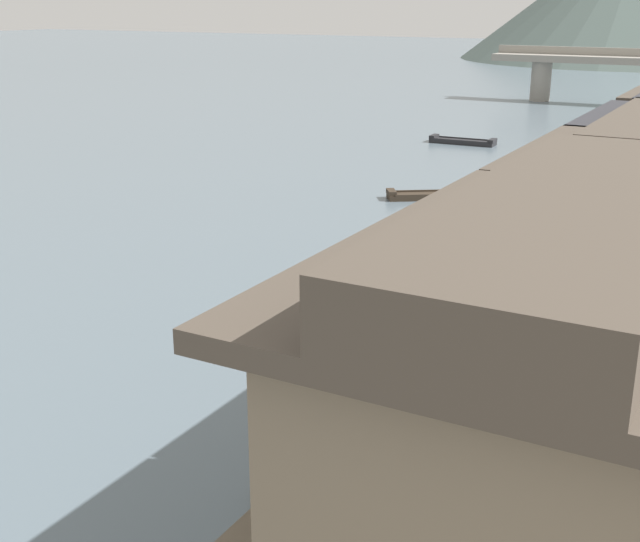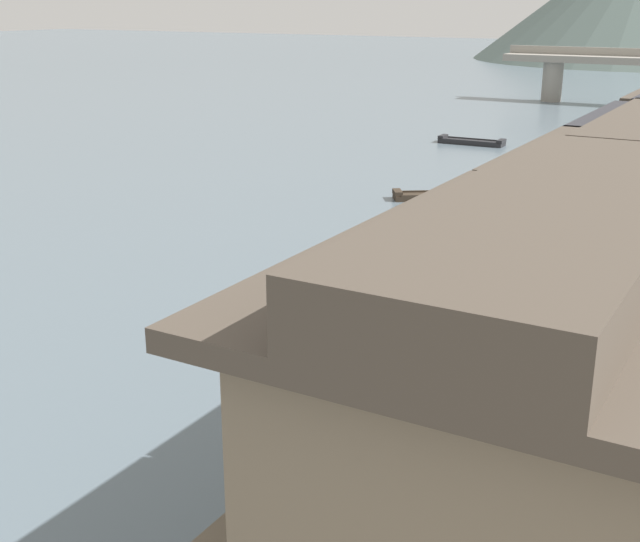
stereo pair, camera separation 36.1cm
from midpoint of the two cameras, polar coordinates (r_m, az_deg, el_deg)
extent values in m
cube|color=#232326|center=(31.89, 14.64, 1.85)|extent=(1.00, 4.26, 0.27)
cube|color=#232326|center=(33.68, 15.52, 3.09)|extent=(0.82, 0.38, 0.25)
cube|color=#232326|center=(29.98, 13.73, 1.41)|extent=(0.82, 0.38, 0.25)
cube|color=#232326|center=(31.94, 13.96, 2.26)|extent=(0.17, 3.74, 0.08)
cube|color=#232326|center=(31.76, 15.38, 2.05)|extent=(0.17, 3.74, 0.08)
ellipsoid|color=brown|center=(31.80, 14.69, 2.47)|extent=(0.83, 1.15, 0.44)
cube|color=brown|center=(17.85, 0.44, -10.81)|extent=(1.86, 5.34, 0.24)
cube|color=brown|center=(19.85, 2.84, -6.97)|extent=(0.90, 0.51, 0.21)
cube|color=brown|center=(15.74, -2.65, -14.19)|extent=(0.90, 0.51, 0.21)
cube|color=brown|center=(17.91, -0.89, -10.14)|extent=(0.92, 4.70, 0.08)
cube|color=brown|center=(17.65, 1.79, -10.59)|extent=(0.92, 4.70, 0.08)
ellipsoid|color=olive|center=(17.68, 0.45, -9.81)|extent=(1.05, 1.33, 0.47)
cube|color=#33281E|center=(38.86, 8.18, 5.10)|extent=(3.72, 2.97, 0.23)
cube|color=#33281E|center=(38.48, 5.63, 5.40)|extent=(0.81, 0.96, 0.21)
cube|color=#33281E|center=(39.21, 10.71, 5.42)|extent=(0.81, 0.96, 0.21)
cube|color=#33281E|center=(38.38, 8.33, 5.17)|extent=(2.78, 1.92, 0.08)
cube|color=#33281E|center=(39.27, 8.05, 5.47)|extent=(2.78, 1.92, 0.08)
cube|color=#232326|center=(54.47, 10.58, 8.70)|extent=(4.21, 1.25, 0.24)
cube|color=#232326|center=(55.05, 8.66, 9.14)|extent=(0.39, 1.03, 0.21)
cube|color=#232326|center=(53.88, 12.58, 8.72)|extent=(0.39, 1.03, 0.21)
cube|color=#232326|center=(53.95, 10.42, 8.79)|extent=(3.68, 0.18, 0.08)
cube|color=#232326|center=(54.94, 10.77, 8.94)|extent=(3.68, 0.18, 0.08)
cube|color=brown|center=(38.04, 19.11, 4.00)|extent=(1.98, 4.50, 0.24)
cube|color=brown|center=(39.82, 20.43, 4.79)|extent=(0.90, 0.55, 0.21)
cube|color=brown|center=(36.19, 17.73, 3.82)|extent=(0.90, 0.55, 0.21)
cube|color=brown|center=(38.18, 18.56, 4.35)|extent=(1.03, 3.80, 0.08)
cube|color=brown|center=(37.84, 19.71, 4.11)|extent=(1.03, 3.80, 0.08)
ellipsoid|color=olive|center=(37.97, 19.16, 4.51)|extent=(1.10, 1.34, 0.46)
cube|color=#7F705B|center=(10.88, 15.70, -13.25)|extent=(4.15, 7.20, 5.20)
cube|color=brown|center=(11.57, 3.86, -10.54)|extent=(0.70, 7.20, 0.16)
cube|color=#4C4238|center=(9.78, 17.05, 0.53)|extent=(5.05, 8.10, 0.24)
cube|color=#4C4238|center=(9.66, 17.30, 3.19)|extent=(2.49, 8.10, 0.70)
cube|color=#4D4135|center=(17.79, 14.14, -0.60)|extent=(0.70, 5.17, 0.16)
cube|color=gray|center=(23.17, 18.18, 3.37)|extent=(0.70, 4.93, 0.16)
cube|color=brown|center=(30.42, 21.29, 6.40)|extent=(0.70, 6.97, 0.16)
cylinder|color=#473828|center=(15.20, 6.38, -12.18)|extent=(0.20, 0.20, 1.00)
cylinder|color=#473828|center=(24.26, 16.30, -1.15)|extent=(0.20, 0.20, 0.88)
cube|color=gray|center=(78.39, 20.76, 13.39)|extent=(22.04, 2.40, 0.60)
cylinder|color=gray|center=(79.93, 15.84, 12.44)|extent=(1.80, 1.80, 3.52)
cube|color=gray|center=(79.33, 20.95, 13.89)|extent=(22.04, 0.30, 0.70)
camera|label=1|loc=(0.18, -89.54, 0.15)|focal=46.44mm
camera|label=2|loc=(0.18, 90.46, -0.15)|focal=46.44mm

